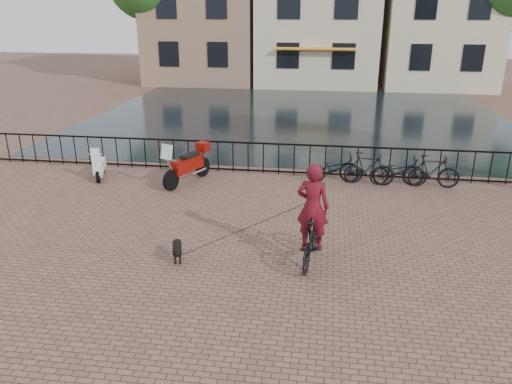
# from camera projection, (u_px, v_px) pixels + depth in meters

# --- Properties ---
(ground) EXTENTS (100.00, 100.00, 0.00)m
(ground) POSITION_uv_depth(u_px,v_px,m) (231.00, 314.00, 8.84)
(ground) COLOR brown
(ground) RESTS_ON ground
(canal_water) EXTENTS (20.00, 20.00, 0.00)m
(canal_water) POSITION_uv_depth(u_px,v_px,m) (298.00, 116.00, 24.88)
(canal_water) COLOR black
(canal_water) RESTS_ON ground
(railing) EXTENTS (20.00, 0.05, 1.02)m
(railing) POSITION_uv_depth(u_px,v_px,m) (279.00, 159.00, 16.08)
(railing) COLOR black
(railing) RESTS_ON ground
(cyclist) EXTENTS (0.87, 1.92, 2.56)m
(cyclist) POSITION_uv_depth(u_px,v_px,m) (312.00, 220.00, 10.29)
(cyclist) COLOR black
(cyclist) RESTS_ON ground
(dog) EXTENTS (0.43, 0.74, 0.48)m
(dog) POSITION_uv_depth(u_px,v_px,m) (177.00, 251.00, 10.61)
(dog) COLOR black
(dog) RESTS_ON ground
(motorcycle) EXTENTS (1.23, 2.05, 1.45)m
(motorcycle) POSITION_uv_depth(u_px,v_px,m) (187.00, 160.00, 15.17)
(motorcycle) COLOR maroon
(motorcycle) RESTS_ON ground
(scooter) EXTENTS (0.69, 1.28, 1.15)m
(scooter) POSITION_uv_depth(u_px,v_px,m) (99.00, 160.00, 15.69)
(scooter) COLOR white
(scooter) RESTS_ON ground
(parked_bike_0) EXTENTS (1.77, 0.76, 0.90)m
(parked_bike_0) POSITION_uv_depth(u_px,v_px,m) (335.00, 169.00, 15.30)
(parked_bike_0) COLOR black
(parked_bike_0) RESTS_ON ground
(parked_bike_1) EXTENTS (1.72, 0.72, 1.00)m
(parked_bike_1) POSITION_uv_depth(u_px,v_px,m) (367.00, 168.00, 15.15)
(parked_bike_1) COLOR black
(parked_bike_1) RESTS_ON ground
(parked_bike_2) EXTENTS (1.74, 0.68, 0.90)m
(parked_bike_2) POSITION_uv_depth(u_px,v_px,m) (398.00, 171.00, 15.04)
(parked_bike_2) COLOR black
(parked_bike_2) RESTS_ON ground
(parked_bike_3) EXTENTS (1.69, 0.57, 1.00)m
(parked_bike_3) POSITION_uv_depth(u_px,v_px,m) (431.00, 171.00, 14.89)
(parked_bike_3) COLOR black
(parked_bike_3) RESTS_ON ground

